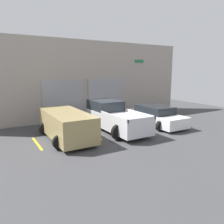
% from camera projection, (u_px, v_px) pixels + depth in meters
% --- Properties ---
extents(ground_plane, '(28.00, 28.00, 0.00)m').
position_uv_depth(ground_plane, '(107.00, 127.00, 14.26)').
color(ground_plane, '#3D3D3F').
extents(shophouse_building, '(17.23, 0.68, 5.83)m').
position_uv_depth(shophouse_building, '(86.00, 81.00, 16.51)').
color(shophouse_building, '#9E9389').
rests_on(shophouse_building, ground).
extents(pickup_truck, '(2.44, 5.04, 1.73)m').
position_uv_depth(pickup_truck, '(114.00, 117.00, 13.40)').
color(pickup_truck, silver).
rests_on(pickup_truck, ground).
extents(sedan_white, '(2.26, 4.51, 1.30)m').
position_uv_depth(sedan_white, '(155.00, 116.00, 14.77)').
color(sedan_white, white).
rests_on(sedan_white, ground).
extents(sedan_side, '(2.29, 4.51, 1.48)m').
position_uv_depth(sedan_side, '(66.00, 124.00, 11.62)').
color(sedan_side, '#9E8956').
rests_on(sedan_side, ground).
extents(parking_stripe_far_left, '(0.12, 2.20, 0.01)m').
position_uv_depth(parking_stripe_far_left, '(37.00, 144.00, 11.00)').
color(parking_stripe_far_left, gold).
rests_on(parking_stripe_far_left, ground).
extents(parking_stripe_left, '(0.12, 2.20, 0.01)m').
position_uv_depth(parking_stripe_left, '(93.00, 135.00, 12.54)').
color(parking_stripe_left, gold).
rests_on(parking_stripe_left, ground).
extents(parking_stripe_centre, '(0.12, 2.20, 0.01)m').
position_uv_depth(parking_stripe_centre, '(137.00, 128.00, 14.08)').
color(parking_stripe_centre, gold).
rests_on(parking_stripe_centre, ground).
extents(parking_stripe_right, '(0.12, 2.20, 0.01)m').
position_uv_depth(parking_stripe_right, '(172.00, 122.00, 15.63)').
color(parking_stripe_right, gold).
rests_on(parking_stripe_right, ground).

